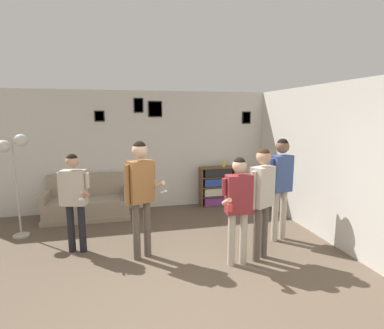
{
  "coord_description": "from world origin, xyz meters",
  "views": [
    {
      "loc": [
        -0.57,
        -2.78,
        2.19
      ],
      "look_at": [
        0.56,
        2.05,
        1.35
      ],
      "focal_mm": 28.0,
      "sensor_mm": 36.0,
      "label": 1
    }
  ],
  "objects_px": {
    "person_watcher_holding_cup": "(238,201)",
    "person_spectator_near_bookshelf": "(262,192)",
    "person_player_foreground_left": "(74,193)",
    "person_player_foreground_center": "(141,187)",
    "person_spectator_far_right": "(281,178)",
    "bookshelf": "(217,186)",
    "couch": "(88,204)",
    "drinking_cup": "(223,165)",
    "floor_lamp": "(13,155)"
  },
  "relations": [
    {
      "from": "couch",
      "to": "drinking_cup",
      "type": "bearing_deg",
      "value": 3.63
    },
    {
      "from": "person_player_foreground_center",
      "to": "person_spectator_near_bookshelf",
      "type": "distance_m",
      "value": 1.8
    },
    {
      "from": "person_spectator_far_right",
      "to": "drinking_cup",
      "type": "height_order",
      "value": "person_spectator_far_right"
    },
    {
      "from": "bookshelf",
      "to": "person_spectator_near_bookshelf",
      "type": "height_order",
      "value": "person_spectator_near_bookshelf"
    },
    {
      "from": "bookshelf",
      "to": "person_spectator_far_right",
      "type": "xyz_separation_m",
      "value": [
        0.43,
        -2.19,
        0.64
      ]
    },
    {
      "from": "floor_lamp",
      "to": "person_player_foreground_left",
      "type": "distance_m",
      "value": 1.48
    },
    {
      "from": "floor_lamp",
      "to": "person_spectator_near_bookshelf",
      "type": "xyz_separation_m",
      "value": [
        3.82,
        -1.76,
        -0.43
      ]
    },
    {
      "from": "couch",
      "to": "person_player_foreground_center",
      "type": "distance_m",
      "value": 2.49
    },
    {
      "from": "person_player_foreground_center",
      "to": "person_watcher_holding_cup",
      "type": "xyz_separation_m",
      "value": [
        1.34,
        -0.53,
        -0.15
      ]
    },
    {
      "from": "person_player_foreground_left",
      "to": "person_player_foreground_center",
      "type": "height_order",
      "value": "person_player_foreground_center"
    },
    {
      "from": "person_player_foreground_left",
      "to": "person_watcher_holding_cup",
      "type": "relative_size",
      "value": 0.99
    },
    {
      "from": "person_watcher_holding_cup",
      "to": "person_spectator_near_bookshelf",
      "type": "height_order",
      "value": "person_spectator_near_bookshelf"
    },
    {
      "from": "person_player_foreground_left",
      "to": "person_player_foreground_center",
      "type": "bearing_deg",
      "value": -23.86
    },
    {
      "from": "person_watcher_holding_cup",
      "to": "drinking_cup",
      "type": "xyz_separation_m",
      "value": [
        0.76,
        2.85,
        0.02
      ]
    },
    {
      "from": "person_player_foreground_left",
      "to": "person_spectator_far_right",
      "type": "distance_m",
      "value": 3.39
    },
    {
      "from": "person_player_foreground_center",
      "to": "drinking_cup",
      "type": "xyz_separation_m",
      "value": [
        2.1,
        2.32,
        -0.14
      ]
    },
    {
      "from": "person_player_foreground_left",
      "to": "person_spectator_near_bookshelf",
      "type": "bearing_deg",
      "value": -18.06
    },
    {
      "from": "person_watcher_holding_cup",
      "to": "person_spectator_far_right",
      "type": "bearing_deg",
      "value": 32.56
    },
    {
      "from": "couch",
      "to": "person_watcher_holding_cup",
      "type": "bearing_deg",
      "value": -48.51
    },
    {
      "from": "couch",
      "to": "person_player_foreground_left",
      "type": "height_order",
      "value": "person_player_foreground_left"
    },
    {
      "from": "floor_lamp",
      "to": "person_player_foreground_center",
      "type": "height_order",
      "value": "floor_lamp"
    },
    {
      "from": "person_player_foreground_center",
      "to": "person_spectator_far_right",
      "type": "xyz_separation_m",
      "value": [
        2.37,
        0.13,
        -0.02
      ]
    },
    {
      "from": "bookshelf",
      "to": "person_player_foreground_center",
      "type": "relative_size",
      "value": 0.52
    },
    {
      "from": "person_spectator_near_bookshelf",
      "to": "couch",
      "type": "bearing_deg",
      "value": 136.86
    },
    {
      "from": "bookshelf",
      "to": "person_spectator_near_bookshelf",
      "type": "distance_m",
      "value": 2.84
    },
    {
      "from": "person_player_foreground_left",
      "to": "person_watcher_holding_cup",
      "type": "height_order",
      "value": "person_watcher_holding_cup"
    },
    {
      "from": "person_spectator_near_bookshelf",
      "to": "person_spectator_far_right",
      "type": "bearing_deg",
      "value": 42.61
    },
    {
      "from": "couch",
      "to": "person_spectator_near_bookshelf",
      "type": "distance_m",
      "value": 3.84
    },
    {
      "from": "person_watcher_holding_cup",
      "to": "person_spectator_far_right",
      "type": "distance_m",
      "value": 1.23
    },
    {
      "from": "drinking_cup",
      "to": "person_spectator_far_right",
      "type": "bearing_deg",
      "value": -82.93
    },
    {
      "from": "drinking_cup",
      "to": "person_player_foreground_left",
      "type": "bearing_deg",
      "value": -148.86
    },
    {
      "from": "drinking_cup",
      "to": "person_spectator_near_bookshelf",
      "type": "bearing_deg",
      "value": -97.44
    },
    {
      "from": "person_spectator_near_bookshelf",
      "to": "person_spectator_far_right",
      "type": "relative_size",
      "value": 0.96
    },
    {
      "from": "couch",
      "to": "person_player_foreground_left",
      "type": "distance_m",
      "value": 1.81
    },
    {
      "from": "couch",
      "to": "person_player_foreground_center",
      "type": "bearing_deg",
      "value": -64.63
    },
    {
      "from": "floor_lamp",
      "to": "drinking_cup",
      "type": "xyz_separation_m",
      "value": [
        4.18,
        1.01,
        -0.49
      ]
    },
    {
      "from": "person_player_foreground_left",
      "to": "drinking_cup",
      "type": "bearing_deg",
      "value": 31.14
    },
    {
      "from": "bookshelf",
      "to": "person_player_foreground_center",
      "type": "xyz_separation_m",
      "value": [
        -1.94,
        -2.32,
        0.66
      ]
    },
    {
      "from": "couch",
      "to": "person_watcher_holding_cup",
      "type": "relative_size",
      "value": 1.1
    },
    {
      "from": "person_player_foreground_center",
      "to": "person_watcher_holding_cup",
      "type": "relative_size",
      "value": 1.13
    },
    {
      "from": "bookshelf",
      "to": "person_player_foreground_left",
      "type": "relative_size",
      "value": 0.59
    },
    {
      "from": "person_player_foreground_center",
      "to": "person_spectator_near_bookshelf",
      "type": "height_order",
      "value": "person_player_foreground_center"
    },
    {
      "from": "person_player_foreground_center",
      "to": "person_spectator_far_right",
      "type": "height_order",
      "value": "person_player_foreground_center"
    },
    {
      "from": "bookshelf",
      "to": "drinking_cup",
      "type": "xyz_separation_m",
      "value": [
        0.16,
        -0.0,
        0.52
      ]
    },
    {
      "from": "floor_lamp",
      "to": "person_watcher_holding_cup",
      "type": "distance_m",
      "value": 3.92
    },
    {
      "from": "person_player_foreground_center",
      "to": "person_spectator_far_right",
      "type": "relative_size",
      "value": 1.01
    },
    {
      "from": "person_spectator_near_bookshelf",
      "to": "bookshelf",
      "type": "bearing_deg",
      "value": 85.86
    },
    {
      "from": "floor_lamp",
      "to": "person_spectator_far_right",
      "type": "distance_m",
      "value": 4.62
    },
    {
      "from": "person_watcher_holding_cup",
      "to": "drinking_cup",
      "type": "bearing_deg",
      "value": 75.01
    },
    {
      "from": "person_spectator_far_right",
      "to": "person_player_foreground_left",
      "type": "bearing_deg",
      "value": 174.71
    }
  ]
}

